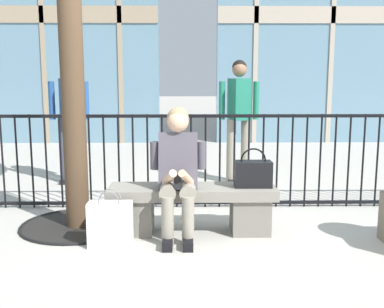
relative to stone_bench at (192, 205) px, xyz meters
name	(u,v)px	position (x,y,z in m)	size (l,w,h in m)	color
ground_plane	(192,232)	(0.00, 0.00, -0.27)	(60.00, 60.00, 0.00)	#B2ADA3
stone_bench	(192,205)	(0.00, 0.00, 0.00)	(1.60, 0.44, 0.45)	gray
seated_person_with_phone	(178,169)	(-0.13, -0.13, 0.38)	(0.52, 0.66, 1.21)	gray
handbag_on_bench	(253,173)	(0.58, -0.01, 0.31)	(0.35, 0.18, 0.37)	black
shopping_bag	(110,224)	(-0.73, -0.38, -0.07)	(0.39, 0.18, 0.51)	white
bystander_at_railing	(69,112)	(-1.67, 2.15, 0.73)	(0.55, 0.43, 1.71)	#383D4C
bystander_further_back	(239,112)	(0.68, 2.11, 0.73)	(0.55, 0.42, 1.71)	gray
plaza_railing	(191,161)	(0.00, 0.88, 0.27)	(8.56, 0.04, 1.07)	black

